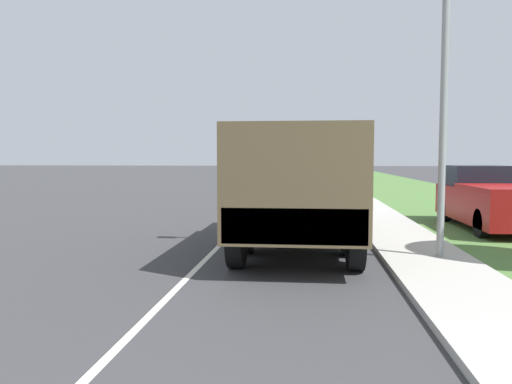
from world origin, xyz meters
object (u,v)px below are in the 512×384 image
(car_second_ahead, at_px, (303,181))
(lamp_post, at_px, (436,16))
(pickup_truck, at_px, (489,199))
(car_nearest_ahead, at_px, (306,189))
(car_third_ahead, at_px, (302,174))
(military_truck, at_px, (298,181))
(car_fourth_ahead, at_px, (273,170))

(car_second_ahead, bearing_deg, lamp_post, -82.57)
(pickup_truck, xyz_separation_m, lamp_post, (-2.90, -5.10, 3.97))
(car_nearest_ahead, distance_m, car_third_ahead, 22.87)
(car_second_ahead, distance_m, car_third_ahead, 13.56)
(pickup_truck, bearing_deg, car_second_ahead, 109.49)
(car_second_ahead, relative_size, lamp_post, 0.52)
(military_truck, relative_size, car_second_ahead, 1.65)
(military_truck, distance_m, pickup_truck, 6.83)
(car_nearest_ahead, distance_m, car_fourth_ahead, 36.21)
(car_third_ahead, distance_m, pickup_truck, 30.07)
(car_nearest_ahead, xyz_separation_m, pickup_truck, (5.42, -6.62, 0.18))
(car_third_ahead, height_order, pickup_truck, pickup_truck)
(car_third_ahead, distance_m, lamp_post, 34.97)
(car_second_ahead, xyz_separation_m, car_fourth_ahead, (-3.64, 26.70, 0.04))
(car_nearest_ahead, relative_size, car_fourth_ahead, 0.81)
(military_truck, height_order, pickup_truck, military_truck)
(car_fourth_ahead, distance_m, pickup_truck, 43.62)
(military_truck, height_order, car_nearest_ahead, military_truck)
(pickup_truck, bearing_deg, car_third_ahead, 101.22)
(military_truck, xyz_separation_m, car_second_ahead, (-0.04, 19.79, -0.92))
(car_third_ahead, relative_size, pickup_truck, 0.86)
(car_fourth_ahead, relative_size, pickup_truck, 0.94)
(car_third_ahead, bearing_deg, military_truck, -89.56)
(military_truck, distance_m, car_third_ahead, 33.36)
(car_second_ahead, relative_size, car_fourth_ahead, 0.88)
(lamp_post, bearing_deg, car_fourth_ahead, 97.62)
(car_nearest_ahead, height_order, car_fourth_ahead, car_nearest_ahead)
(car_second_ahead, bearing_deg, car_third_ahead, 90.90)
(lamp_post, bearing_deg, car_nearest_ahead, 102.16)
(lamp_post, bearing_deg, military_truck, 155.34)
(military_truck, distance_m, car_fourth_ahead, 46.64)
(car_nearest_ahead, height_order, lamp_post, lamp_post)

